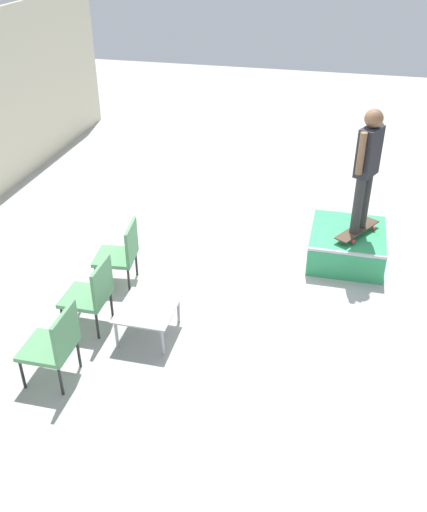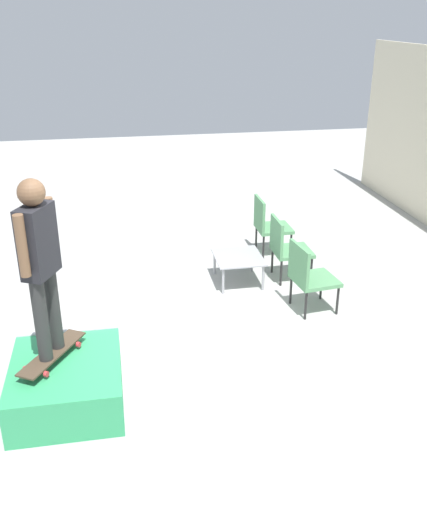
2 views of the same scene
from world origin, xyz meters
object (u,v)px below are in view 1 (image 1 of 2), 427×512
at_px(coffee_table, 148,311).
at_px(patio_chair_right, 122,252).
at_px(skate_ramp_box, 347,245).
at_px(skateboard_on_ramp, 357,230).
at_px(person_skater, 367,162).
at_px(patio_chair_left, 55,343).
at_px(patio_chair_center, 92,292).

relative_size(coffee_table, patio_chair_right, 0.81).
relative_size(skate_ramp_box, patio_chair_right, 1.37).
height_order(skateboard_on_ramp, person_skater, person_skater).
relative_size(skate_ramp_box, patio_chair_left, 1.37).
height_order(skateboard_on_ramp, patio_chair_center, patio_chair_center).
distance_m(coffee_table, patio_chair_center, 0.70).
distance_m(skateboard_on_ramp, coffee_table, 3.26).
height_order(skate_ramp_box, patio_chair_right, patio_chair_right).
distance_m(skateboard_on_ramp, patio_chair_right, 3.29).
xyz_separation_m(skateboard_on_ramp, patio_chair_center, (-2.26, 3.02, -0.02)).
bearing_deg(patio_chair_center, skate_ramp_box, 128.38).
xyz_separation_m(patio_chair_center, patio_chair_right, (0.96, 0.00, 0.00)).
relative_size(skateboard_on_ramp, person_skater, 0.49).
bearing_deg(coffee_table, patio_chair_right, 35.60).
xyz_separation_m(skate_ramp_box, patio_chair_left, (-3.28, 2.91, 0.28)).
relative_size(coffee_table, patio_chair_center, 0.81).
relative_size(skate_ramp_box, patio_chair_center, 1.37).
bearing_deg(coffee_table, patio_chair_center, 89.96).
relative_size(coffee_table, patio_chair_left, 0.81).
bearing_deg(skate_ramp_box, skateboard_on_ramp, -121.75).
xyz_separation_m(person_skater, patio_chair_left, (-3.21, 3.02, -1.04)).
relative_size(skate_ramp_box, skateboard_on_ramp, 1.47).
bearing_deg(skate_ramp_box, person_skater, -121.75).
height_order(skate_ramp_box, patio_chair_center, patio_chair_center).
distance_m(person_skater, patio_chair_center, 3.92).
distance_m(skate_ramp_box, patio_chair_left, 4.39).
bearing_deg(coffee_table, skate_ramp_box, -43.68).
bearing_deg(coffee_table, skateboard_on_ramp, -45.92).
distance_m(coffee_table, patio_chair_left, 1.18).
bearing_deg(skate_ramp_box, patio_chair_right, 115.23).
height_order(skate_ramp_box, patio_chair_left, patio_chair_left).
bearing_deg(person_skater, skate_ramp_box, 82.94).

